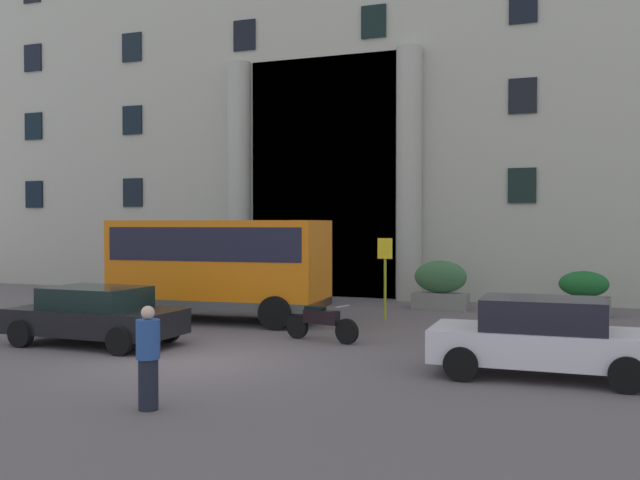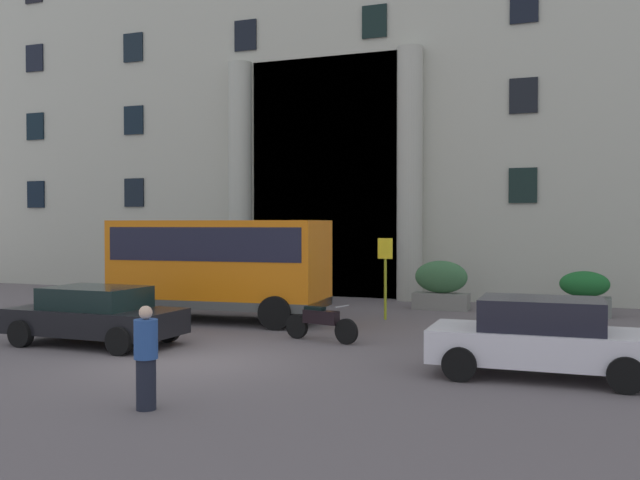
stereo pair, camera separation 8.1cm
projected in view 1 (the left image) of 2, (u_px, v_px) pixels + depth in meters
The scene contains 12 objects.
ground_plane at pixel (189, 365), 14.40m from camera, with size 80.00×64.00×0.12m, color #5D5557.
office_building_facade at pixel (404, 71), 30.48m from camera, with size 40.27×9.72×18.75m.
orange_minibus at pixel (220, 261), 20.33m from camera, with size 6.25×3.04×2.90m.
bus_stop_sign at pixel (385, 269), 20.61m from camera, with size 0.44×0.08×2.38m.
hedge_planter_west at pixel (584, 294), 21.54m from camera, with size 1.53×0.96×1.36m.
hedge_planter_entrance_right at pixel (300, 281), 24.85m from camera, with size 1.64×0.91×1.62m.
hedge_planter_east at pixel (440, 286), 23.02m from camera, with size 1.79×0.73×1.60m.
hedge_planter_entrance_left at pixel (189, 278), 26.93m from camera, with size 1.41×0.99×1.52m.
white_taxi_kerbside at pixel (543, 337), 12.95m from camera, with size 4.07×2.00×1.45m.
parked_coupe_end at pixel (96, 315), 16.37m from camera, with size 4.03×2.03×1.35m.
scooter_by_planter at pixel (320, 322), 16.88m from camera, with size 2.02×0.74×0.89m.
pedestrian_child_trailing at pixel (148, 358), 10.68m from camera, with size 0.36×0.36×1.58m.
Camera 1 is at (7.64, -12.42, 2.84)m, focal length 39.68 mm.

